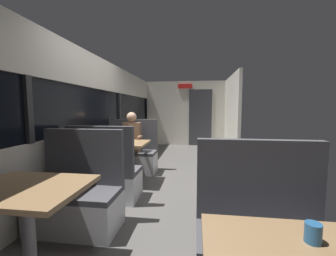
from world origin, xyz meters
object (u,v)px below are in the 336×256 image
at_px(dining_table_near_window, 26,199).
at_px(bench_near_window_facing_entry, 78,199).
at_px(dining_table_mid_window, 122,148).
at_px(bench_mid_window_facing_entry, 134,156).
at_px(seated_passenger, 133,147).
at_px(coffee_cup_primary, 313,233).
at_px(bench_front_aisle_facing_entry, 262,248).
at_px(bench_mid_window_facing_end, 106,177).

relative_size(dining_table_near_window, bench_near_window_facing_entry, 0.82).
bearing_deg(dining_table_mid_window, bench_near_window_facing_entry, -90.00).
relative_size(bench_mid_window_facing_entry, seated_passenger, 0.87).
distance_m(bench_mid_window_facing_entry, coffee_cup_primary, 3.80).
bearing_deg(seated_passenger, bench_front_aisle_facing_entry, -56.26).
height_order(bench_near_window_facing_entry, bench_mid_window_facing_end, same).
distance_m(bench_near_window_facing_entry, coffee_cup_primary, 2.21).
height_order(dining_table_mid_window, bench_front_aisle_facing_entry, bench_front_aisle_facing_entry).
xyz_separation_m(bench_mid_window_facing_entry, coffee_cup_primary, (1.83, -3.30, 0.46)).
xyz_separation_m(bench_mid_window_facing_end, bench_front_aisle_facing_entry, (1.79, -1.35, 0.00)).
bearing_deg(bench_mid_window_facing_end, seated_passenger, 90.00).
distance_m(dining_table_mid_window, coffee_cup_primary, 3.18).
bearing_deg(seated_passenger, bench_mid_window_facing_entry, 90.00).
relative_size(dining_table_near_window, bench_mid_window_facing_end, 0.82).
bearing_deg(seated_passenger, dining_table_near_window, -90.00).
height_order(dining_table_near_window, bench_mid_window_facing_entry, bench_mid_window_facing_entry).
relative_size(dining_table_mid_window, bench_mid_window_facing_entry, 0.82).
height_order(dining_table_mid_window, bench_mid_window_facing_entry, bench_mid_window_facing_entry).
distance_m(bench_front_aisle_facing_entry, seated_passenger, 3.23).
height_order(bench_mid_window_facing_end, bench_front_aisle_facing_entry, same).
distance_m(bench_front_aisle_facing_entry, coffee_cup_primary, 0.72).
relative_size(dining_table_mid_window, coffee_cup_primary, 10.00).
xyz_separation_m(dining_table_near_window, bench_near_window_facing_entry, (0.00, 0.70, -0.31)).
height_order(dining_table_near_window, bench_near_window_facing_entry, bench_near_window_facing_entry).
xyz_separation_m(dining_table_near_window, seated_passenger, (0.00, 2.78, -0.10)).
xyz_separation_m(dining_table_near_window, dining_table_mid_window, (0.00, 2.15, 0.00)).
distance_m(dining_table_near_window, bench_near_window_facing_entry, 0.77).
height_order(bench_mid_window_facing_end, seated_passenger, seated_passenger).
distance_m(bench_mid_window_facing_end, bench_mid_window_facing_entry, 1.40).
bearing_deg(bench_near_window_facing_entry, coffee_cup_primary, -32.14).
relative_size(bench_mid_window_facing_entry, bench_front_aisle_facing_entry, 1.00).
relative_size(bench_near_window_facing_entry, bench_mid_window_facing_end, 1.00).
xyz_separation_m(bench_mid_window_facing_end, seated_passenger, (0.00, 1.33, 0.21)).
bearing_deg(bench_mid_window_facing_entry, bench_mid_window_facing_end, -90.00).
xyz_separation_m(bench_near_window_facing_entry, bench_front_aisle_facing_entry, (1.79, -0.60, 0.00)).
distance_m(bench_near_window_facing_entry, bench_front_aisle_facing_entry, 1.89).
distance_m(bench_near_window_facing_entry, bench_mid_window_facing_end, 0.75).
bearing_deg(coffee_cup_primary, seated_passenger, 119.53).
bearing_deg(bench_front_aisle_facing_entry, bench_mid_window_facing_entry, 123.04).
xyz_separation_m(bench_mid_window_facing_end, coffee_cup_primary, (1.83, -1.90, 0.46)).
distance_m(dining_table_mid_window, bench_front_aisle_facing_entry, 2.74).
bearing_deg(dining_table_near_window, bench_front_aisle_facing_entry, 3.18).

